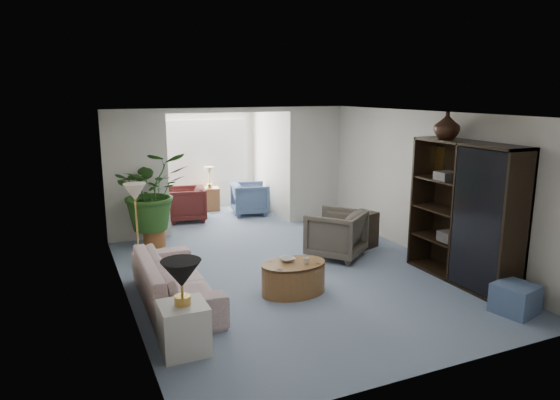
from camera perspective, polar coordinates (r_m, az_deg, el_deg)
name	(u,v)px	position (r m, az deg, el deg)	size (l,w,h in m)	color
floor	(296,277)	(7.87, 1.79, -8.71)	(6.00, 6.00, 0.00)	#8295AC
sunroom_floor	(218,217)	(11.53, -7.08, -1.94)	(2.60, 2.60, 0.00)	#8295AC
back_pier_left	(136,176)	(9.83, -16.03, 2.63)	(1.20, 0.12, 2.50)	silver
back_pier_right	(315,164)	(11.00, 3.99, 4.07)	(1.20, 0.12, 2.50)	silver
back_header	(231,110)	(10.14, -5.60, 10.16)	(2.60, 0.12, 0.10)	silver
window_pane	(203,151)	(12.30, -8.73, 5.55)	(2.20, 0.02, 1.50)	white
window_blinds	(204,151)	(12.27, -8.69, 5.53)	(2.20, 0.02, 1.50)	white
framed_picture	(432,160)	(8.70, 16.97, 4.37)	(0.04, 0.50, 0.40)	#C1B29A
sofa	(175,280)	(7.00, -11.87, -8.92)	(2.19, 0.86, 0.64)	beige
end_table	(184,328)	(5.77, -10.90, -14.12)	(0.51, 0.51, 0.56)	silver
table_lamp	(181,274)	(5.52, -11.16, -8.26)	(0.44, 0.44, 0.30)	black
floor_lamp	(135,192)	(8.27, -16.21, 0.86)	(0.36, 0.36, 0.28)	beige
coffee_table	(294,278)	(7.20, 1.55, -8.85)	(0.95, 0.95, 0.45)	brown
coffee_bowl	(287,259)	(7.18, 0.86, -6.78)	(0.21, 0.21, 0.05)	beige
coffee_cup	(306,261)	(7.09, 3.02, -6.89)	(0.10, 0.10, 0.09)	silver
wingback_chair	(336,234)	(8.71, 6.39, -3.86)	(0.87, 0.90, 0.82)	#575145
side_table_dark	(361,230)	(9.33, 9.17, -3.37)	(0.54, 0.43, 0.65)	black
entertainment_cabinet	(465,213)	(7.92, 20.28, -1.38)	(0.51, 1.90, 2.11)	black
cabinet_urn	(447,125)	(8.09, 18.48, 8.07)	(0.39, 0.39, 0.41)	black
ottoman	(515,299)	(7.28, 25.20, -10.12)	(0.48, 0.48, 0.39)	slate
plant_pot	(154,238)	(9.60, -14.11, -4.17)	(0.40, 0.40, 0.32)	#95552B
house_plant	(152,191)	(9.39, -14.39, 1.02)	(1.31, 1.13, 1.45)	#27511C
sunroom_chair_blue	(250,199)	(11.67, -3.44, 0.16)	(0.79, 0.81, 0.74)	slate
sunroom_chair_maroon	(186,204)	(11.24, -10.61, -0.45)	(0.81, 0.83, 0.76)	#501B1D
sunroom_table	(210,199)	(12.16, -7.99, 0.10)	(0.45, 0.35, 0.55)	brown
shelf_clutter	(462,218)	(7.89, 20.06, -1.98)	(0.30, 1.08, 1.06)	#484543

